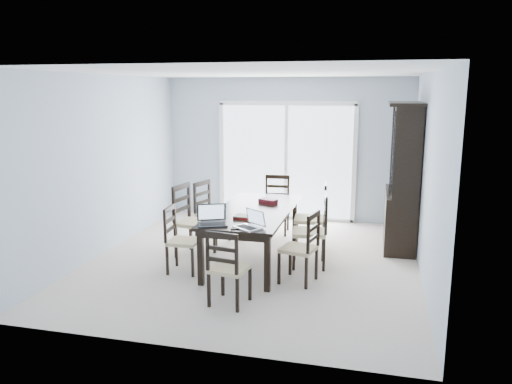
# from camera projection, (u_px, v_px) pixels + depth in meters

# --- Properties ---
(floor) EXTENTS (5.00, 5.00, 0.00)m
(floor) POSITION_uv_depth(u_px,v_px,m) (254.00, 261.00, 7.05)
(floor) COLOR beige
(floor) RESTS_ON ground
(ceiling) EXTENTS (5.00, 5.00, 0.00)m
(ceiling) POSITION_uv_depth(u_px,v_px,m) (253.00, 72.00, 6.53)
(ceiling) COLOR white
(ceiling) RESTS_ON back_wall
(back_wall) EXTENTS (4.50, 0.02, 2.60)m
(back_wall) POSITION_uv_depth(u_px,v_px,m) (287.00, 149.00, 9.17)
(back_wall) COLOR #AABACB
(back_wall) RESTS_ON floor
(wall_left) EXTENTS (0.02, 5.00, 2.60)m
(wall_left) POSITION_uv_depth(u_px,v_px,m) (105.00, 165.00, 7.31)
(wall_left) COLOR #AABACB
(wall_left) RESTS_ON floor
(wall_right) EXTENTS (0.02, 5.00, 2.60)m
(wall_right) POSITION_uv_depth(u_px,v_px,m) (427.00, 177.00, 6.26)
(wall_right) COLOR #AABACB
(wall_right) RESTS_ON floor
(balcony) EXTENTS (4.50, 2.00, 0.10)m
(balcony) POSITION_uv_depth(u_px,v_px,m) (294.00, 208.00, 10.39)
(balcony) COLOR gray
(balcony) RESTS_ON ground
(railing) EXTENTS (4.50, 0.06, 1.10)m
(railing) POSITION_uv_depth(u_px,v_px,m) (302.00, 172.00, 11.22)
(railing) COLOR #99999E
(railing) RESTS_ON balcony
(dining_table) EXTENTS (1.00, 2.20, 0.75)m
(dining_table) POSITION_uv_depth(u_px,v_px,m) (254.00, 215.00, 6.92)
(dining_table) COLOR black
(dining_table) RESTS_ON floor
(china_hutch) EXTENTS (0.50, 1.38, 2.20)m
(china_hutch) POSITION_uv_depth(u_px,v_px,m) (403.00, 178.00, 7.55)
(china_hutch) COLOR black
(china_hutch) RESTS_ON floor
(sliding_door) EXTENTS (2.52, 0.05, 2.18)m
(sliding_door) POSITION_uv_depth(u_px,v_px,m) (286.00, 161.00, 9.19)
(sliding_door) COLOR silver
(sliding_door) RESTS_ON floor
(chair_left_near) EXTENTS (0.41, 0.40, 1.02)m
(chair_left_near) POSITION_uv_depth(u_px,v_px,m) (177.00, 232.00, 6.57)
(chair_left_near) COLOR black
(chair_left_near) RESTS_ON floor
(chair_left_mid) EXTENTS (0.54, 0.53, 1.20)m
(chair_left_mid) POSITION_uv_depth(u_px,v_px,m) (189.00, 212.00, 7.22)
(chair_left_mid) COLOR black
(chair_left_mid) RESTS_ON floor
(chair_left_far) EXTENTS (0.53, 0.53, 1.11)m
(chair_left_far) POSITION_uv_depth(u_px,v_px,m) (208.00, 205.00, 7.88)
(chair_left_far) COLOR black
(chair_left_far) RESTS_ON floor
(chair_right_near) EXTENTS (0.49, 0.48, 1.06)m
(chair_right_near) POSITION_uv_depth(u_px,v_px,m) (305.00, 240.00, 6.15)
(chair_right_near) COLOR black
(chair_right_near) RESTS_ON floor
(chair_right_mid) EXTENTS (0.51, 0.50, 1.17)m
(chair_right_mid) POSITION_uv_depth(u_px,v_px,m) (317.00, 222.00, 6.75)
(chair_right_mid) COLOR black
(chair_right_mid) RESTS_ON floor
(chair_right_far) EXTENTS (0.51, 0.49, 1.20)m
(chair_right_far) POSITION_uv_depth(u_px,v_px,m) (317.00, 210.00, 7.38)
(chair_right_far) COLOR black
(chair_right_far) RESTS_ON floor
(chair_end_near) EXTENTS (0.44, 0.45, 1.02)m
(chair_end_near) POSITION_uv_depth(u_px,v_px,m) (226.00, 260.00, 5.47)
(chair_end_near) COLOR black
(chair_end_near) RESTS_ON floor
(chair_end_far) EXTENTS (0.44, 0.45, 1.11)m
(chair_end_far) POSITION_uv_depth(u_px,v_px,m) (277.00, 198.00, 8.43)
(chair_end_far) COLOR black
(chair_end_far) RESTS_ON floor
(laptop_dark) EXTENTS (0.43, 0.37, 0.25)m
(laptop_dark) POSITION_uv_depth(u_px,v_px,m) (212.00, 221.00, 6.09)
(laptop_dark) COLOR black
(laptop_dark) RESTS_ON dining_table
(laptop_silver) EXTENTS (0.39, 0.36, 0.22)m
(laptop_silver) POSITION_uv_depth(u_px,v_px,m) (248.00, 224.00, 5.96)
(laptop_silver) COLOR silver
(laptop_silver) RESTS_ON dining_table
(book_stack) EXTENTS (0.26, 0.21, 0.04)m
(book_stack) POSITION_uv_depth(u_px,v_px,m) (244.00, 217.00, 6.44)
(book_stack) COLOR maroon
(book_stack) RESTS_ON dining_table
(cell_phone) EXTENTS (0.13, 0.08, 0.01)m
(cell_phone) POSITION_uv_depth(u_px,v_px,m) (236.00, 229.00, 5.94)
(cell_phone) COLOR black
(cell_phone) RESTS_ON dining_table
(game_box) EXTENTS (0.29, 0.22, 0.07)m
(game_box) POSITION_uv_depth(u_px,v_px,m) (268.00, 201.00, 7.27)
(game_box) COLOR #4F0F14
(game_box) RESTS_ON dining_table
(hot_tub) EXTENTS (1.82, 1.64, 0.89)m
(hot_tub) POSITION_uv_depth(u_px,v_px,m) (268.00, 185.00, 10.30)
(hot_tub) COLOR brown
(hot_tub) RESTS_ON balcony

